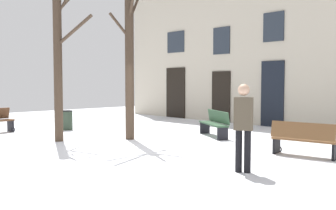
{
  "coord_description": "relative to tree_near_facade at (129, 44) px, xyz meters",
  "views": [
    {
      "loc": [
        8.4,
        -6.39,
        1.88
      ],
      "look_at": [
        0.0,
        1.57,
        1.19
      ],
      "focal_mm": 40.98,
      "sensor_mm": 36.0,
      "label": 1
    }
  ],
  "objects": [
    {
      "name": "building_facade",
      "position": [
        1.54,
        6.75,
        0.8
      ],
      "size": [
        19.01,
        0.6,
        7.76
      ],
      "color": "#BCB29E",
      "rests_on": "ground"
    },
    {
      "name": "bench_facing_shops",
      "position": [
        1.53,
        2.52,
        -2.64
      ],
      "size": [
        1.79,
        1.25,
        0.9
      ],
      "rotation": [
        0.0,
        0.0,
        5.78
      ],
      "color": "#2D4C33",
      "rests_on": "ground"
    },
    {
      "name": "ground_plane",
      "position": [
        1.55,
        -1.28,
        -3.11
      ],
      "size": [
        30.42,
        30.42,
        0.0
      ],
      "primitive_type": "plane",
      "color": "white"
    },
    {
      "name": "tree_near_facade",
      "position": [
        0.0,
        0.0,
        0.0
      ],
      "size": [
        1.51,
        2.23,
        5.97
      ],
      "color": "#423326",
      "rests_on": "ground"
    },
    {
      "name": "tree_center",
      "position": [
        -1.21,
        -1.83,
        -0.2
      ],
      "size": [
        2.16,
        1.27,
        5.68
      ],
      "color": "#423326",
      "rests_on": "ground"
    },
    {
      "name": "bench_far_corner",
      "position": [
        5.37,
        1.37,
        -2.66
      ],
      "size": [
        1.66,
        0.71,
        0.89
      ],
      "rotation": [
        0.0,
        0.0,
        3.29
      ],
      "color": "brown",
      "rests_on": "ground"
    },
    {
      "name": "litter_bin",
      "position": [
        -3.7,
        -0.25,
        -2.72
      ],
      "size": [
        0.48,
        0.48,
        0.76
      ],
      "color": "#2D3D2D",
      "rests_on": "ground"
    },
    {
      "name": "person_near_bench",
      "position": [
        5.3,
        -1.11,
        -2.07
      ],
      "size": [
        0.44,
        0.38,
        1.84
      ],
      "rotation": [
        0.0,
        0.0,
        0.51
      ],
      "color": "black",
      "rests_on": "ground"
    }
  ]
}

